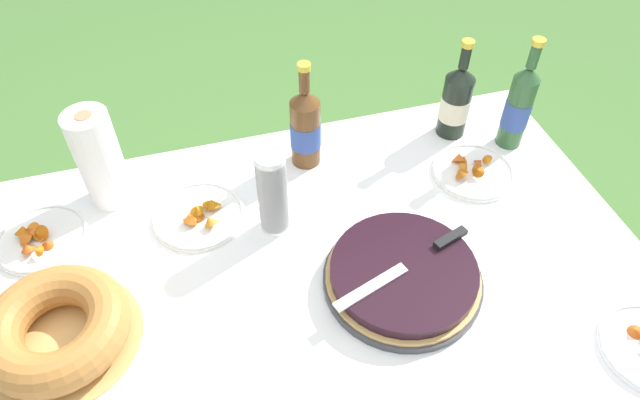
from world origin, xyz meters
name	(u,v)px	position (x,y,z in m)	size (l,w,h in m)	color
garden_table	(298,297)	(0.00, 0.00, 0.66)	(1.67, 1.06, 0.72)	#A87A47
tablecloth	(297,285)	(0.00, 0.00, 0.71)	(1.68, 1.07, 0.10)	white
berry_tart	(403,275)	(0.23, -0.07, 0.75)	(0.37, 0.37, 0.06)	#38383D
serving_knife	(415,260)	(0.26, -0.06, 0.79)	(0.36, 0.14, 0.01)	silver
bundt_cake	(56,329)	(-0.52, -0.01, 0.77)	(0.34, 0.34, 0.10)	tan
cup_stack	(273,193)	(-0.01, 0.18, 0.85)	(0.07, 0.07, 0.24)	white
cider_bottle_green	(518,106)	(0.71, 0.31, 0.85)	(0.07, 0.07, 0.34)	#2D562D
cider_bottle_amber	(305,128)	(0.13, 0.40, 0.84)	(0.08, 0.08, 0.32)	brown
juice_bottle_red	(456,101)	(0.57, 0.40, 0.84)	(0.09, 0.09, 0.30)	black
snack_plate_left	(40,238)	(-0.58, 0.29, 0.74)	(0.22, 0.22, 0.06)	white
snack_plate_right	(199,215)	(-0.19, 0.26, 0.74)	(0.24, 0.24, 0.05)	white
snack_plate_far	(473,171)	(0.55, 0.22, 0.74)	(0.23, 0.23, 0.06)	white
paper_towel_roll	(99,159)	(-0.40, 0.40, 0.86)	(0.11, 0.11, 0.27)	white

